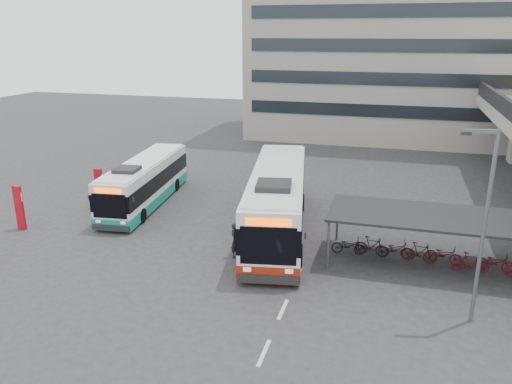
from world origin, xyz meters
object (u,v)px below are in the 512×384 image
(pedestrian, at_px, (236,240))
(lamp_post, at_px, (483,217))
(bus_main, at_px, (277,202))
(bus_teal, at_px, (145,182))

(pedestrian, bearing_deg, lamp_post, -95.68)
(bus_main, height_order, bus_teal, bus_main)
(bus_teal, relative_size, pedestrian, 6.07)
(bus_teal, xyz_separation_m, lamp_post, (18.77, -9.31, 2.88))
(lamp_post, bearing_deg, bus_teal, 141.33)
(pedestrian, xyz_separation_m, lamp_post, (10.56, -3.13, 3.45))
(bus_teal, bearing_deg, lamp_post, -32.68)
(lamp_post, bearing_deg, pedestrian, 151.17)
(bus_main, height_order, pedestrian, bus_main)
(pedestrian, height_order, lamp_post, lamp_post)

